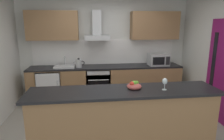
% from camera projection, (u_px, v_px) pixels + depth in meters
% --- Properties ---
extents(ground, '(5.38, 4.70, 0.02)m').
position_uv_depth(ground, '(114.00, 129.00, 3.72)').
color(ground, gray).
extents(wall_back, '(5.38, 0.12, 2.60)m').
position_uv_depth(wall_back, '(105.00, 49.00, 5.27)').
color(wall_back, silver).
rests_on(wall_back, ground).
extents(backsplash_tile, '(3.72, 0.02, 0.66)m').
position_uv_depth(backsplash_tile, '(105.00, 52.00, 5.22)').
color(backsplash_tile, white).
extents(counter_back, '(3.85, 0.60, 0.90)m').
position_uv_depth(counter_back, '(106.00, 83.00, 5.10)').
color(counter_back, olive).
rests_on(counter_back, ground).
extents(counter_island, '(2.83, 0.64, 1.00)m').
position_uv_depth(counter_island, '(124.00, 121.00, 2.99)').
color(counter_island, olive).
rests_on(counter_island, ground).
extents(upper_cabinets, '(3.80, 0.32, 0.70)m').
position_uv_depth(upper_cabinets, '(105.00, 26.00, 4.91)').
color(upper_cabinets, olive).
extents(side_door, '(0.08, 0.85, 2.05)m').
position_uv_depth(side_door, '(221.00, 71.00, 3.89)').
color(side_door, '#7A1456').
rests_on(side_door, ground).
extents(oven, '(0.60, 0.62, 0.80)m').
position_uv_depth(oven, '(98.00, 83.00, 5.04)').
color(oven, slate).
rests_on(oven, ground).
extents(refrigerator, '(0.58, 0.60, 0.85)m').
position_uv_depth(refrigerator, '(51.00, 86.00, 4.91)').
color(refrigerator, white).
rests_on(refrigerator, ground).
extents(microwave, '(0.50, 0.38, 0.30)m').
position_uv_depth(microwave, '(158.00, 60.00, 5.07)').
color(microwave, '#B7BABC').
rests_on(microwave, counter_back).
extents(sink, '(0.50, 0.40, 0.26)m').
position_uv_depth(sink, '(65.00, 66.00, 4.85)').
color(sink, silver).
rests_on(sink, counter_back).
extents(kettle, '(0.29, 0.15, 0.24)m').
position_uv_depth(kettle, '(79.00, 63.00, 4.83)').
color(kettle, '#B7BABC').
rests_on(kettle, counter_back).
extents(range_hood, '(0.62, 0.45, 0.72)m').
position_uv_depth(range_hood, '(97.00, 31.00, 4.87)').
color(range_hood, '#B7BABC').
extents(wine_glass, '(0.08, 0.08, 0.18)m').
position_uv_depth(wine_glass, '(165.00, 82.00, 2.86)').
color(wine_glass, silver).
rests_on(wine_glass, counter_island).
extents(fruit_bowl, '(0.22, 0.22, 0.13)m').
position_uv_depth(fruit_bowl, '(134.00, 86.00, 2.93)').
color(fruit_bowl, '#B24C47').
rests_on(fruit_bowl, counter_island).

